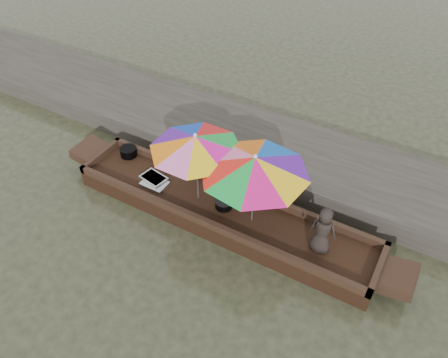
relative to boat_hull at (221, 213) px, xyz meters
The scene contains 11 objects.
water 0.17m from the boat_hull, ahead, with size 80.00×80.00×0.00m, color #282C1D.
dock 2.20m from the boat_hull, 90.00° to the left, with size 22.00×2.20×0.50m, color #2D2B26.
boat_hull is the anchor object (origin of this frame).
cooking_pot 2.60m from the boat_hull, behind, with size 0.36×0.36×0.19m, color black.
tray_crayfish 1.60m from the boat_hull, behind, with size 0.52×0.36×0.09m, color silver.
tray_scallop 1.52m from the boat_hull, behind, with size 0.52×0.36×0.06m, color silver.
charcoal_grill 0.26m from the boat_hull, 42.32° to the left, with size 0.34×0.34×0.16m, color black.
supply_bag 0.53m from the boat_hull, 47.35° to the left, with size 0.28×0.22×0.26m, color silver.
vendor 2.10m from the boat_hull, ahead, with size 0.48×0.31×0.97m, color black.
umbrella_bow 1.08m from the boat_hull, behind, with size 1.70×1.70×1.55m, color green, non-canonical shape.
umbrella_stern 1.15m from the boat_hull, ahead, with size 1.93×1.93×1.55m, color #5814A5, non-canonical shape.
Camera 1 is at (2.98, -5.08, 6.38)m, focal length 35.00 mm.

